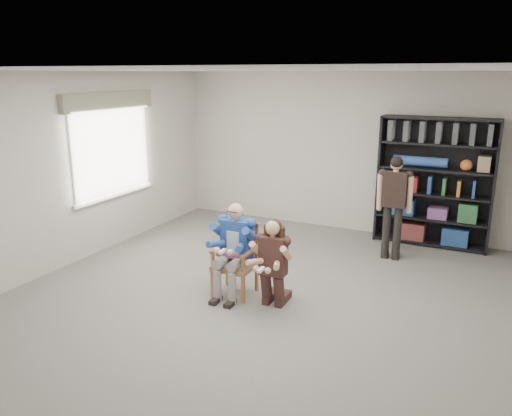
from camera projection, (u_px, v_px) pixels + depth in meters
The scene contains 8 objects.
room_shell at pixel (249, 193), 5.87m from camera, with size 6.00×7.00×2.80m, color beige, non-canonical shape.
floor at pixel (249, 302), 6.23m from camera, with size 6.00×7.00×0.01m, color slate.
window_left at pixel (112, 147), 7.93m from camera, with size 0.16×2.00×1.75m, color white, non-canonical shape.
armchair at pixel (235, 260), 6.35m from camera, with size 0.54×0.52×0.93m, color #AE5C34, non-canonical shape.
seated_man at pixel (235, 250), 6.31m from camera, with size 0.52×0.73×1.21m, color navy, non-canonical shape.
kneeling_woman at pixel (272, 264), 5.98m from camera, with size 0.47×0.75×1.11m, color #361F1B, non-canonical shape.
bookshelf at pixel (434, 183), 8.07m from camera, with size 1.80×0.38×2.10m, color black, non-canonical shape.
standing_man at pixel (393, 209), 7.49m from camera, with size 0.49×0.27×1.60m, color black, non-canonical shape.
Camera 1 is at (2.61, -5.08, 2.77)m, focal length 35.00 mm.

